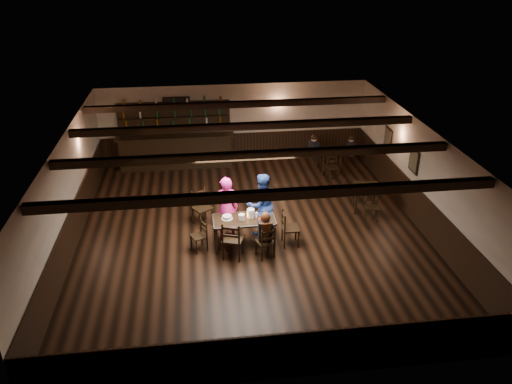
{
  "coord_description": "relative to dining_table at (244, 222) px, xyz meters",
  "views": [
    {
      "loc": [
        -1.32,
        -11.25,
        6.79
      ],
      "look_at": [
        0.14,
        0.2,
        1.08
      ],
      "focal_mm": 35.0,
      "sensor_mm": 36.0,
      "label": 1
    }
  ],
  "objects": [
    {
      "name": "salt_shaker",
      "position": [
        0.3,
        -0.04,
        0.13
      ],
      "size": [
        0.03,
        0.03,
        0.09
      ],
      "primitive_type": "cylinder",
      "color": "silver",
      "rests_on": "dining_table"
    },
    {
      "name": "bar_counter",
      "position": [
        -1.75,
        5.3,
        0.06
      ],
      "size": [
        3.91,
        0.7,
        2.2
      ],
      "color": "black",
      "rests_on": "ground"
    },
    {
      "name": "seated_person",
      "position": [
        0.44,
        -0.6,
        0.15
      ],
      "size": [
        0.33,
        0.49,
        0.81
      ],
      "color": "black",
      "rests_on": "ground"
    },
    {
      "name": "drink_glass",
      "position": [
        0.33,
        0.1,
        0.13
      ],
      "size": [
        0.06,
        0.06,
        0.1
      ],
      "primitive_type": "cylinder",
      "color": "silver",
      "rests_on": "dining_table"
    },
    {
      "name": "menu_blue",
      "position": [
        0.54,
        0.16,
        0.09
      ],
      "size": [
        0.38,
        0.31,
        0.0
      ],
      "primitive_type": "cube",
      "rotation": [
        0.0,
        0.0,
        -0.26
      ],
      "color": "navy",
      "rests_on": "dining_table"
    },
    {
      "name": "dining_table",
      "position": [
        0.0,
        0.0,
        0.0
      ],
      "size": [
        1.55,
        0.79,
        0.75
      ],
      "color": "black",
      "rests_on": "ground"
    },
    {
      "name": "ground",
      "position": [
        0.26,
        0.59,
        -0.67
      ],
      "size": [
        10.0,
        10.0,
        0.0
      ],
      "primitive_type": "plane",
      "color": "black",
      "rests_on": "ground"
    },
    {
      "name": "chair_end_right",
      "position": [
        1.07,
        -0.11,
        -0.13
      ],
      "size": [
        0.42,
        0.44,
        0.93
      ],
      "color": "black",
      "rests_on": "ground"
    },
    {
      "name": "plate_stack_a",
      "position": [
        -0.06,
        -0.03,
        0.16
      ],
      "size": [
        0.16,
        0.16,
        0.15
      ],
      "primitive_type": "cylinder",
      "color": "white",
      "rests_on": "dining_table"
    },
    {
      "name": "chair_end_left",
      "position": [
        -1.07,
        -0.04,
        -0.22
      ],
      "size": [
        0.46,
        0.47,
        0.77
      ],
      "color": "black",
      "rests_on": "ground"
    },
    {
      "name": "tea_light",
      "position": [
        -0.0,
        0.05,
        0.11
      ],
      "size": [
        0.06,
        0.06,
        0.06
      ],
      "color": "#A5A8AD",
      "rests_on": "dining_table"
    },
    {
      "name": "back_table_b",
      "position": [
        3.26,
        4.23,
        -0.03
      ],
      "size": [
        0.81,
        0.81,
        0.75
      ],
      "color": "black",
      "rests_on": "ground"
    },
    {
      "name": "bg_patron_left",
      "position": [
        2.79,
        4.42,
        0.18
      ],
      "size": [
        0.31,
        0.42,
        0.77
      ],
      "color": "black",
      "rests_on": "ground"
    },
    {
      "name": "woman_pink",
      "position": [
        -0.4,
        0.42,
        0.18
      ],
      "size": [
        0.63,
        0.41,
        1.71
      ],
      "primitive_type": "imported",
      "rotation": [
        0.0,
        0.0,
        3.13
      ],
      "color": "#E42B9B",
      "rests_on": "ground"
    },
    {
      "name": "cake",
      "position": [
        -0.41,
        0.06,
        0.12
      ],
      "size": [
        0.28,
        0.28,
        0.09
      ],
      "color": "white",
      "rests_on": "dining_table"
    },
    {
      "name": "chair_near_right",
      "position": [
        0.47,
        -0.66,
        -0.17
      ],
      "size": [
        0.5,
        0.49,
        0.85
      ],
      "color": "black",
      "rests_on": "ground"
    },
    {
      "name": "menu_red",
      "position": [
        0.5,
        -0.08,
        0.09
      ],
      "size": [
        0.34,
        0.26,
        0.0
      ],
      "primitive_type": "cube",
      "rotation": [
        0.0,
        0.0,
        -0.18
      ],
      "color": "maroon",
      "rests_on": "dining_table"
    },
    {
      "name": "plate_stack_b",
      "position": [
        0.18,
        0.07,
        0.19
      ],
      "size": [
        0.19,
        0.19,
        0.22
      ],
      "primitive_type": "cylinder",
      "color": "white",
      "rests_on": "dining_table"
    },
    {
      "name": "room_shell",
      "position": [
        0.27,
        0.62,
        1.08
      ],
      "size": [
        9.02,
        10.02,
        2.71
      ],
      "color": "beige",
      "rests_on": "ground"
    },
    {
      "name": "back_table_a",
      "position": [
        3.61,
        1.43,
        -0.03
      ],
      "size": [
        0.84,
        0.84,
        0.75
      ],
      "color": "black",
      "rests_on": "ground"
    },
    {
      "name": "chair_far_pushed",
      "position": [
        -1.04,
        1.26,
        -0.1
      ],
      "size": [
        0.62,
        0.61,
        0.98
      ],
      "color": "black",
      "rests_on": "ground"
    },
    {
      "name": "chair_near_left",
      "position": [
        -0.35,
        -0.58,
        -0.09
      ],
      "size": [
        0.59,
        0.57,
        1.0
      ],
      "color": "black",
      "rests_on": "ground"
    },
    {
      "name": "man_blue",
      "position": [
        0.51,
        0.55,
        0.17
      ],
      "size": [
        0.98,
        0.87,
        1.68
      ],
      "primitive_type": "imported",
      "rotation": [
        0.0,
        0.0,
        3.48
      ],
      "color": "navy",
      "rests_on": "ground"
    },
    {
      "name": "pepper_shaker",
      "position": [
        0.41,
        -0.1,
        0.13
      ],
      "size": [
        0.04,
        0.04,
        0.09
      ],
      "primitive_type": "cylinder",
      "color": "#A5A8AD",
      "rests_on": "dining_table"
    },
    {
      "name": "bg_patron_right",
      "position": [
        4.05,
        4.39,
        0.14
      ],
      "size": [
        0.22,
        0.34,
        0.68
      ],
      "color": "black",
      "rests_on": "ground"
    }
  ]
}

